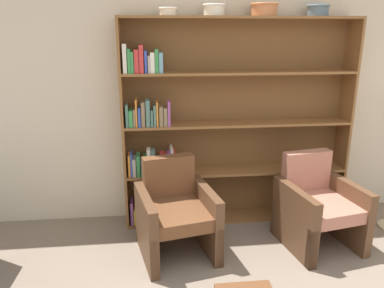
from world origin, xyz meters
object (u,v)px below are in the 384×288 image
(bowl_cream, at_px, (168,11))
(armchair_cushioned, at_px, (318,205))
(bowl_olive, at_px, (264,9))
(bookshelf, at_px, (218,128))
(armchair_leather, at_px, (175,213))
(bowl_sage, at_px, (214,9))
(bowl_terracotta, at_px, (318,10))

(bowl_cream, relative_size, armchair_cushioned, 0.20)
(bowl_cream, height_order, bowl_olive, bowl_olive)
(bowl_cream, bearing_deg, bowl_olive, 0.00)
(bookshelf, bearing_deg, bowl_olive, -3.49)
(bowl_cream, xyz_separation_m, armchair_leather, (0.01, -0.58, -1.75))
(bowl_sage, bearing_deg, armchair_cushioned, -32.10)
(bowl_cream, height_order, armchair_leather, bowl_cream)
(bookshelf, xyz_separation_m, armchair_cushioned, (0.86, -0.60, -0.62))
(armchair_leather, bearing_deg, bowl_sage, -137.76)
(bowl_olive, bearing_deg, armchair_leather, -147.16)
(bowl_terracotta, distance_m, armchair_leather, 2.35)
(bookshelf, relative_size, bowl_olive, 8.83)
(bowl_sage, distance_m, armchair_leather, 1.91)
(bookshelf, distance_m, bowl_terracotta, 1.49)
(bowl_cream, xyz_separation_m, bowl_olive, (0.91, 0.00, 0.02))
(bowl_olive, bearing_deg, bowl_cream, 180.00)
(bookshelf, relative_size, armchair_cushioned, 2.73)
(bowl_terracotta, xyz_separation_m, armchair_cushioned, (-0.08, -0.58, -1.77))
(bookshelf, height_order, armchair_leather, bookshelf)
(bowl_sage, xyz_separation_m, armchair_leather, (-0.42, -0.58, -1.77))
(bowl_sage, relative_size, bowl_olive, 0.83)
(bookshelf, relative_size, armchair_leather, 2.73)
(bookshelf, height_order, bowl_cream, bowl_cream)
(bowl_cream, bearing_deg, bowl_sage, 0.00)
(bookshelf, bearing_deg, armchair_cushioned, -35.01)
(bowl_terracotta, bearing_deg, armchair_leather, -157.91)
(bowl_sage, height_order, armchair_leather, bowl_sage)
(bookshelf, bearing_deg, bowl_terracotta, -1.54)
(bowl_sage, relative_size, bowl_terracotta, 1.00)
(armchair_leather, bearing_deg, bowl_cream, -100.89)
(bowl_olive, relative_size, bowl_terracotta, 1.20)
(bowl_terracotta, xyz_separation_m, armchair_leather, (-1.43, -0.58, -1.77))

